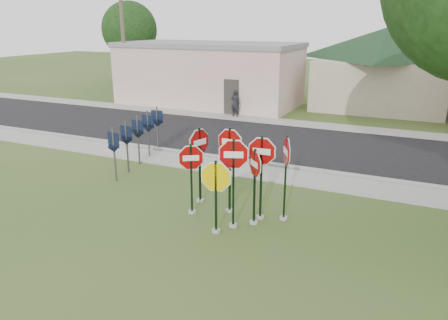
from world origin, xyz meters
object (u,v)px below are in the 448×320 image
at_px(stop_sign_center, 233,170).
at_px(stop_sign_yellow, 216,188).
at_px(utility_pole_near, 123,31).
at_px(stop_sign_left, 191,170).
at_px(pedestrian, 235,103).

xyz_separation_m(stop_sign_center, stop_sign_yellow, (-0.29, -0.50, -0.40)).
distance_m(stop_sign_center, utility_pole_near, 20.51).
height_order(stop_sign_left, utility_pole_near, utility_pole_near).
bearing_deg(pedestrian, stop_sign_center, 121.60).
height_order(stop_sign_center, utility_pole_near, utility_pole_near).
bearing_deg(utility_pole_near, pedestrian, -4.55).
bearing_deg(stop_sign_left, stop_sign_yellow, -34.25).
xyz_separation_m(stop_sign_center, utility_pole_near, (-14.33, 14.31, 3.27)).
bearing_deg(stop_sign_center, pedestrian, 113.27).
relative_size(stop_sign_center, stop_sign_left, 1.19).
height_order(stop_sign_yellow, pedestrian, stop_sign_yellow).
height_order(utility_pole_near, pedestrian, utility_pole_near).
bearing_deg(stop_sign_yellow, pedestrian, 111.53).
distance_m(stop_sign_yellow, utility_pole_near, 20.73).
relative_size(stop_sign_center, stop_sign_yellow, 1.24).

